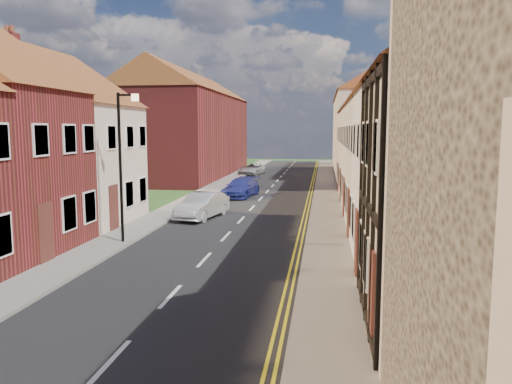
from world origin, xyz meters
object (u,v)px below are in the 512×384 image
object	(u,v)px
lamppost	(122,158)
car_far	(241,188)
car_mid	(202,206)
car_distant	(252,169)

from	to	relation	value
lamppost	car_far	size ratio (longest dim) A/B	1.36
car_mid	car_far	distance (m)	8.59
car_mid	car_far	xyz separation A→B (m)	(0.61, 8.56, -0.04)
car_mid	car_distant	bearing A→B (deg)	104.66
lamppost	car_far	distance (m)	15.31
lamppost	car_mid	distance (m)	7.12
car_distant	lamppost	bearing A→B (deg)	-78.91
lamppost	car_mid	world-z (taller)	lamppost
lamppost	car_distant	size ratio (longest dim) A/B	1.43
car_far	lamppost	bearing A→B (deg)	-90.25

